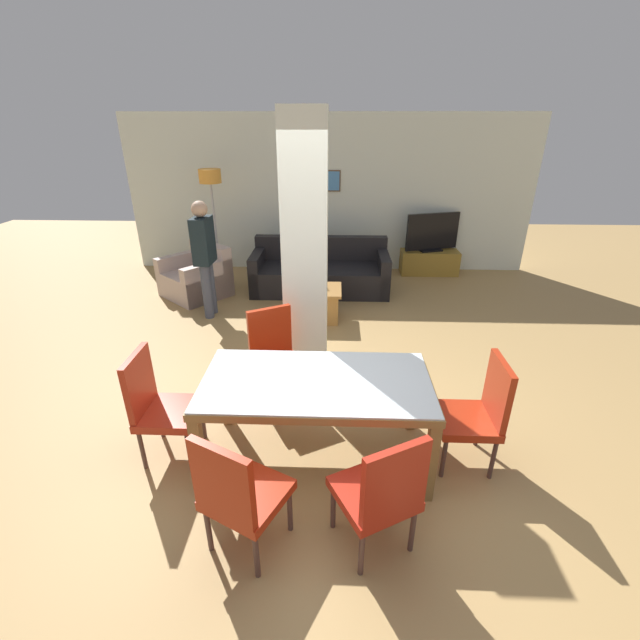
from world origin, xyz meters
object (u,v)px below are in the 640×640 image
(dining_table, at_px, (316,396))
(dining_chair_near_right, at_px, (381,491))
(dining_chair_near_left, at_px, (238,492))
(dining_chair_head_left, at_px, (158,403))
(armchair, at_px, (197,278))
(standing_person, at_px, (204,252))
(floor_lamp, at_px, (211,187))
(dining_chair_far_left, at_px, (275,354))
(sofa, at_px, (320,273))
(bottle, at_px, (319,279))
(dining_chair_head_right, at_px, (478,410))
(tv_screen, at_px, (432,233))
(coffee_table, at_px, (321,303))
(tv_stand, at_px, (429,262))

(dining_table, xyz_separation_m, dining_chair_near_right, (0.44, -0.84, -0.10))
(dining_chair_near_left, height_order, dining_chair_head_left, same)
(armchair, bearing_deg, standing_person, 158.73)
(armchair, xyz_separation_m, floor_lamp, (0.13, 0.85, 1.29))
(dining_chair_near_right, relative_size, dining_chair_far_left, 1.00)
(sofa, height_order, bottle, sofa)
(sofa, bearing_deg, dining_table, 91.71)
(dining_chair_near_left, relative_size, standing_person, 0.58)
(dining_chair_far_left, distance_m, floor_lamp, 4.06)
(dining_chair_head_right, height_order, tv_screen, tv_screen)
(dining_chair_head_left, height_order, bottle, dining_chair_head_left)
(dining_chair_far_left, bearing_deg, tv_screen, -148.02)
(sofa, relative_size, standing_person, 1.35)
(coffee_table, relative_size, tv_screen, 0.60)
(dining_chair_head_right, bearing_deg, dining_chair_near_left, 117.22)
(dining_chair_head_right, relative_size, tv_stand, 0.92)
(tv_stand, height_order, tv_screen, tv_screen)
(bottle, bearing_deg, dining_chair_far_left, -99.61)
(tv_stand, relative_size, floor_lamp, 0.55)
(tv_stand, bearing_deg, dining_table, -110.99)
(coffee_table, relative_size, bottle, 2.41)
(dining_chair_near_right, xyz_separation_m, bottle, (-0.53, 3.73, 0.04))
(dining_chair_far_left, height_order, coffee_table, dining_chair_far_left)
(dining_table, height_order, dining_chair_head_right, dining_chair_head_right)
(dining_chair_near_right, distance_m, dining_chair_far_left, 1.88)
(dining_table, distance_m, tv_stand, 5.15)
(standing_person, bearing_deg, dining_chair_near_left, 20.45)
(dining_chair_near_right, height_order, floor_lamp, floor_lamp)
(sofa, bearing_deg, dining_chair_near_right, 96.69)
(dining_chair_near_right, bearing_deg, sofa, 69.05)
(dining_chair_near_left, distance_m, tv_screen, 6.12)
(coffee_table, relative_size, floor_lamp, 0.31)
(dining_chair_near_left, height_order, dining_chair_head_right, same)
(dining_table, distance_m, dining_chair_far_left, 0.94)
(dining_chair_head_left, bearing_deg, dining_chair_near_right, 63.96)
(dining_chair_head_right, bearing_deg, dining_chair_far_left, 64.37)
(dining_table, height_order, sofa, sofa)
(sofa, height_order, standing_person, standing_person)
(dining_chair_near_right, bearing_deg, dining_chair_near_left, 155.06)
(dining_table, height_order, armchair, armchair)
(dining_chair_near_right, bearing_deg, tv_stand, 48.41)
(dining_chair_near_right, distance_m, floor_lamp, 5.89)
(coffee_table, bearing_deg, dining_chair_head_left, -113.84)
(dining_chair_head_left, xyz_separation_m, tv_stand, (3.12, 4.80, -0.29))
(dining_table, distance_m, coffee_table, 2.78)
(dining_chair_near_right, distance_m, dining_chair_head_right, 1.18)
(bottle, relative_size, tv_stand, 0.23)
(coffee_table, bearing_deg, armchair, 157.44)
(dining_chair_near_left, distance_m, armchair, 4.77)
(dining_chair_near_left, bearing_deg, tv_screen, 94.58)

